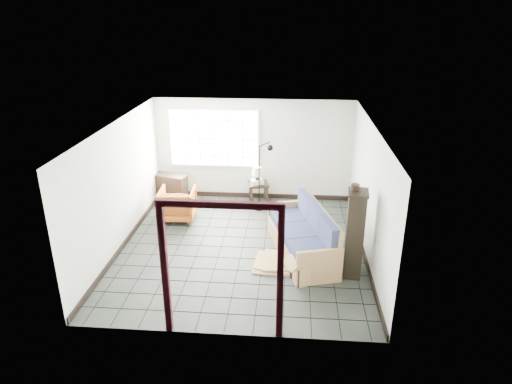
# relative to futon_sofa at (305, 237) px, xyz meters

# --- Properties ---
(ground) EXTENTS (5.50, 5.50, 0.00)m
(ground) POSITION_rel_futon_sofa_xyz_m (-1.28, 0.15, -0.37)
(ground) COLOR black
(ground) RESTS_ON ground
(room_shell) EXTENTS (5.02, 5.52, 2.61)m
(room_shell) POSITION_rel_futon_sofa_xyz_m (-1.28, 0.18, 1.31)
(room_shell) COLOR #BABEB6
(room_shell) RESTS_ON ground
(window_panel) EXTENTS (2.32, 0.08, 1.52)m
(window_panel) POSITION_rel_futon_sofa_xyz_m (-2.28, 2.85, 1.23)
(window_panel) COLOR silver
(window_panel) RESTS_ON ground
(doorway_trim) EXTENTS (1.80, 0.08, 2.20)m
(doorway_trim) POSITION_rel_futon_sofa_xyz_m (-1.28, -2.55, 1.01)
(doorway_trim) COLOR #360C15
(doorway_trim) RESTS_ON ground
(futon_sofa) EXTENTS (1.46, 2.45, 1.02)m
(futon_sofa) POSITION_rel_futon_sofa_xyz_m (0.00, 0.00, 0.00)
(futon_sofa) COLOR #9D6747
(futon_sofa) RESTS_ON ground
(armchair) EXTENTS (0.85, 0.80, 0.83)m
(armchair) POSITION_rel_futon_sofa_xyz_m (-2.96, 1.44, 0.05)
(armchair) COLOR #915515
(armchair) RESTS_ON ground
(side_table) EXTENTS (0.58, 0.58, 0.54)m
(side_table) POSITION_rel_futon_sofa_xyz_m (-1.13, 2.55, 0.07)
(side_table) COLOR black
(side_table) RESTS_ON ground
(table_lamp) EXTENTS (0.32, 0.32, 0.45)m
(table_lamp) POSITION_rel_futon_sofa_xyz_m (-1.15, 2.50, 0.48)
(table_lamp) COLOR black
(table_lamp) RESTS_ON side_table
(projector) EXTENTS (0.36, 0.32, 0.11)m
(projector) POSITION_rel_futon_sofa_xyz_m (-1.16, 2.50, 0.22)
(projector) COLOR silver
(projector) RESTS_ON side_table
(floor_lamp) EXTENTS (0.48, 0.31, 1.76)m
(floor_lamp) POSITION_rel_futon_sofa_xyz_m (-0.96, 2.11, 0.57)
(floor_lamp) COLOR black
(floor_lamp) RESTS_ON ground
(console_shelf) EXTENTS (0.95, 0.59, 0.69)m
(console_shelf) POSITION_rel_futon_sofa_xyz_m (-3.42, 2.55, -0.02)
(console_shelf) COLOR black
(console_shelf) RESTS_ON ground
(tall_shelf) EXTENTS (0.40, 0.49, 1.68)m
(tall_shelf) POSITION_rel_futon_sofa_xyz_m (0.87, -0.72, 0.49)
(tall_shelf) COLOR black
(tall_shelf) RESTS_ON ground
(pot) EXTENTS (0.19, 0.19, 0.11)m
(pot) POSITION_rel_futon_sofa_xyz_m (0.81, -0.66, 1.37)
(pot) COLOR black
(pot) RESTS_ON tall_shelf
(open_box) EXTENTS (0.95, 0.73, 0.48)m
(open_box) POSITION_rel_futon_sofa_xyz_m (0.03, -0.96, -0.19)
(open_box) COLOR #9D7F4C
(open_box) RESTS_ON ground
(cardboard_pile) EXTENTS (1.29, 1.05, 0.18)m
(cardboard_pile) POSITION_rel_futon_sofa_xyz_m (-0.34, -0.48, -0.32)
(cardboard_pile) COLOR #9D7F4C
(cardboard_pile) RESTS_ON ground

